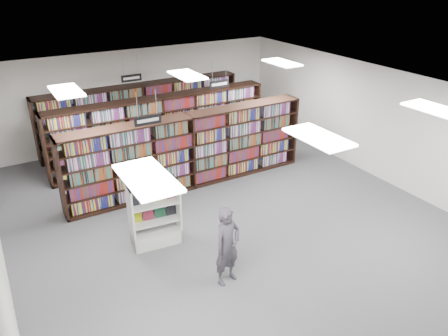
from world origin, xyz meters
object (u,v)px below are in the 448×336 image
endcap_display (155,223)px  open_book (154,182)px  shopper (227,246)px  bookshelf_row_near (190,151)px

endcap_display → open_book: open_book is taller
endcap_display → shopper: size_ratio=0.92×
endcap_display → shopper: shopper is taller
open_book → shopper: 2.14m
endcap_display → open_book: size_ratio=2.64×
shopper → open_book: bearing=95.3°
bookshelf_row_near → open_book: bookshelf_row_near is taller
bookshelf_row_near → open_book: (-1.88, -2.18, 0.50)m
bookshelf_row_near → open_book: bearing=-130.9°
endcap_display → bookshelf_row_near: bearing=53.4°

